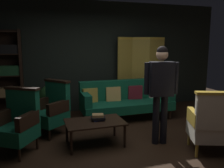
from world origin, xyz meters
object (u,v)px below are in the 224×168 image
standing_figure (161,86)px  book_tan_leather (98,115)px  potted_plant (49,101)px  book_black_cloth (98,118)px  bookshelf (2,74)px  folding_screen (141,72)px  velvet_couch (126,99)px  coffee_table (95,124)px  armchair_gilt_accent (210,124)px  armchair_wing_right (52,109)px  book_navy_cloth (98,119)px  armchair_wing_left (18,123)px

standing_figure → book_tan_leather: standing_figure is taller
potted_plant → book_black_cloth: size_ratio=3.43×
bookshelf → folding_screen: bearing=-0.7°
folding_screen → bookshelf: (-3.40, 0.04, 0.08)m
velvet_couch → coffee_table: bearing=-130.4°
coffee_table → book_tan_leather: size_ratio=5.17×
velvet_couch → book_tan_leather: 1.55m
book_tan_leather → armchair_gilt_accent: bearing=-30.2°
armchair_wing_right → book_tan_leather: bearing=-44.7°
bookshelf → standing_figure: bearing=-39.6°
book_tan_leather → bookshelf: bearing=131.6°
folding_screen → book_navy_cloth: size_ratio=10.08×
standing_figure → book_navy_cloth: size_ratio=9.03×
bookshelf → armchair_wing_left: bearing=-77.7°
book_navy_cloth → bookshelf: bearing=131.6°
armchair_gilt_accent → armchair_wing_right: (-2.32, 1.65, 0.00)m
armchair_wing_right → book_black_cloth: armchair_wing_right is taller
coffee_table → armchair_wing_left: size_ratio=0.96×
potted_plant → armchair_wing_right: bearing=-89.9°
potted_plant → book_black_cloth: (0.73, -1.50, -0.01)m
standing_figure → book_navy_cloth: (-1.03, 0.34, -0.59)m
book_navy_cloth → book_black_cloth: bearing=0.0°
folding_screen → armchair_wing_right: bearing=-154.1°
bookshelf → armchair_gilt_accent: bearing=-40.9°
bookshelf → book_black_cloth: (1.72, -1.93, -0.60)m
velvet_couch → armchair_wing_right: (-1.71, -0.47, 0.03)m
potted_plant → book_navy_cloth: potted_plant is taller
folding_screen → armchair_wing_right: size_ratio=1.83×
armchair_gilt_accent → book_tan_leather: armchair_gilt_accent is taller
bookshelf → book_navy_cloth: bookshelf is taller
armchair_wing_right → book_navy_cloth: bearing=-44.7°
coffee_table → armchair_gilt_accent: size_ratio=0.96×
armchair_gilt_accent → armchair_wing_left: 3.06m
velvet_couch → book_navy_cloth: (-0.98, -1.19, -0.02)m
bookshelf → armchair_wing_right: size_ratio=1.97×
armchair_gilt_accent → standing_figure: (-0.56, 0.59, 0.54)m
coffee_table → armchair_wing_right: 1.02m
velvet_couch → folding_screen: bearing=45.0°
velvet_couch → coffee_table: 1.62m
armchair_wing_right → bookshelf: bearing=129.2°
armchair_wing_right → book_navy_cloth: armchair_wing_right is taller
velvet_couch → potted_plant: bearing=169.7°
armchair_gilt_accent → potted_plant: size_ratio=1.27×
armchair_wing_right → potted_plant: (-0.00, 0.78, -0.02)m
velvet_couch → armchair_gilt_accent: (0.60, -2.12, 0.03)m
folding_screen → potted_plant: 2.49m
coffee_table → armchair_gilt_accent: armchair_gilt_accent is taller
standing_figure → coffee_table: bearing=164.7°
armchair_wing_left → book_tan_leather: bearing=-3.1°
armchair_gilt_accent → armchair_wing_left: size_ratio=1.00×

